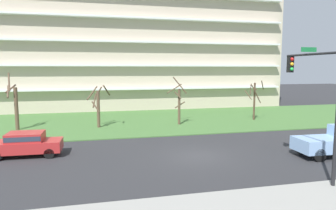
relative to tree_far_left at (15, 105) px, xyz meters
name	(u,v)px	position (x,y,z in m)	size (l,w,h in m)	color
ground	(197,156)	(13.49, -11.60, -2.38)	(160.00, 160.00, 0.00)	#2D2D30
sidewalk_curb_near	(262,210)	(13.49, -19.60, -2.30)	(80.00, 4.00, 0.15)	#99968E
grass_lawn_strip	(156,120)	(13.49, 2.40, -2.34)	(80.00, 16.00, 0.08)	#477238
apartment_building	(138,45)	(13.49, 16.07, 6.71)	(40.70, 12.31, 18.17)	beige
tree_far_left	(15,105)	(0.00, 0.00, 0.00)	(1.03, 1.61, 5.31)	brown
tree_left	(98,106)	(7.36, -0.49, -0.21)	(2.25, 2.23, 4.18)	brown
tree_center	(179,103)	(15.23, -0.67, -0.16)	(1.87, 1.99, 4.88)	brown
tree_right	(254,98)	(23.90, -0.05, 0.06)	(1.99, 1.96, 4.42)	#4C3828
sedan_red_center_left	(26,143)	(2.70, -9.10, -1.50)	(4.45, 1.94, 1.57)	#B22828
traffic_signal_mast	(319,91)	(18.02, -16.93, 2.16)	(0.90, 4.10, 6.78)	black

